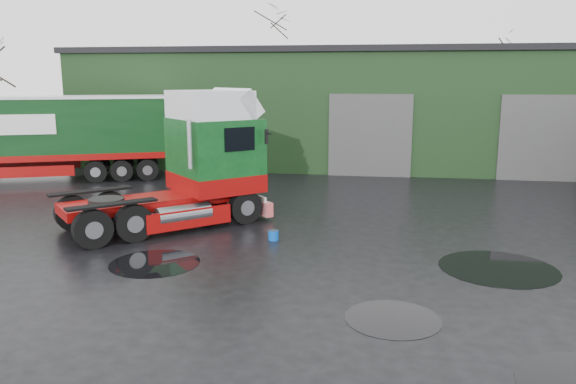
% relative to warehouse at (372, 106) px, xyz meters
% --- Properties ---
extents(ground, '(100.00, 100.00, 0.00)m').
position_rel_warehouse_xyz_m(ground, '(-2.00, -20.00, -3.16)').
color(ground, black).
extents(warehouse, '(32.40, 12.40, 6.30)m').
position_rel_warehouse_xyz_m(warehouse, '(0.00, 0.00, 0.00)').
color(warehouse, black).
rests_on(warehouse, ground).
extents(hero_tractor, '(7.25, 7.02, 4.40)m').
position_rel_warehouse_xyz_m(hero_tractor, '(-6.50, -16.81, -0.95)').
color(hero_tractor, '#0C4317').
rests_on(hero_tractor, ground).
extents(trailer_left, '(12.82, 7.37, 3.98)m').
position_rel_warehouse_xyz_m(trailer_left, '(-15.71, -10.00, -1.17)').
color(trailer_left, silver).
rests_on(trailer_left, ground).
extents(wash_bucket, '(0.37, 0.37, 0.29)m').
position_rel_warehouse_xyz_m(wash_bucket, '(-2.63, -17.74, -3.01)').
color(wash_bucket, '#084AB7').
rests_on(wash_bucket, ground).
extents(tree_back_a, '(4.40, 4.40, 9.50)m').
position_rel_warehouse_xyz_m(tree_back_a, '(-8.00, 10.00, 1.59)').
color(tree_back_a, black).
rests_on(tree_back_a, ground).
extents(tree_back_b, '(4.40, 4.40, 7.50)m').
position_rel_warehouse_xyz_m(tree_back_b, '(8.00, 10.00, 0.59)').
color(tree_back_b, black).
rests_on(tree_back_b, ground).
extents(puddle_0, '(2.35, 2.35, 0.01)m').
position_rel_warehouse_xyz_m(puddle_0, '(-5.30, -20.33, -3.15)').
color(puddle_0, black).
rests_on(puddle_0, ground).
extents(puddle_1, '(2.96, 2.96, 0.01)m').
position_rel_warehouse_xyz_m(puddle_1, '(3.49, -19.34, -3.15)').
color(puddle_1, black).
rests_on(puddle_1, ground).
extents(puddle_4, '(1.94, 1.94, 0.01)m').
position_rel_warehouse_xyz_m(puddle_4, '(0.76, -22.87, -3.15)').
color(puddle_4, black).
rests_on(puddle_4, ground).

